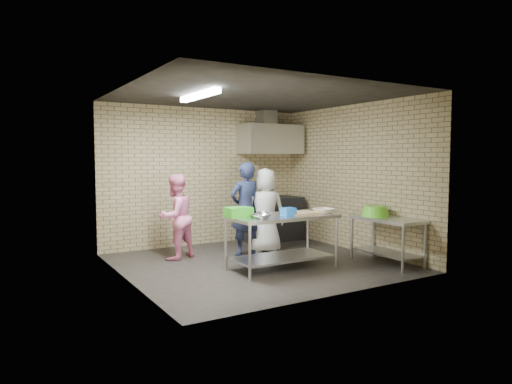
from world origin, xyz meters
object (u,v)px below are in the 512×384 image
bottle_red (268,143)px  woman_white (265,211)px  prep_table (282,242)px  green_basin (375,211)px  side_counter (387,241)px  woman_pink (175,217)px  bottle_green (283,144)px  green_crate (238,212)px  man_navy (245,209)px  blue_tub (288,212)px  stove (272,219)px

bottle_red → woman_white: (-0.85, -1.26, -1.26)m
prep_table → green_basin: (1.64, -0.35, 0.42)m
side_counter → woman_pink: size_ratio=0.83×
bottle_green → green_crate: bearing=-136.0°
side_counter → woman_white: (-1.25, 1.73, 0.39)m
prep_table → green_crate: 0.86m
green_basin → side_counter: bearing=-85.4°
man_navy → prep_table: bearing=85.6°
side_counter → man_navy: 2.46m
woman_pink → woman_white: 1.61m
green_basin → green_crate: bearing=168.7°
woman_pink → woman_white: size_ratio=0.94×
bottle_red → bottle_green: 0.40m
blue_tub → woman_pink: 2.01m
side_counter → woman_pink: bearing=143.4°
bottle_green → blue_tub: bearing=-122.8°
green_crate → blue_tub: green_crate is taller
prep_table → bottle_red: bottle_red is taller
blue_tub → woman_white: bearing=74.0°
green_basin → woman_white: woman_white is taller
bottle_red → woman_white: size_ratio=0.12×
side_counter → green_basin: size_ratio=2.61×
stove → green_crate: bearing=-133.2°
prep_table → green_basin: size_ratio=3.64×
blue_tub → woman_white: (0.35, 1.23, -0.13)m
stove → woman_white: woman_white is taller
bottle_red → man_navy: 2.11m
green_crate → prep_table: bearing=-9.7°
green_basin → woman_pink: (-2.80, 1.84, -0.11)m
stove → blue_tub: size_ratio=6.46×
side_counter → man_navy: size_ratio=0.73×
prep_table → bottle_green: bearing=55.3°
blue_tub → bottle_red: size_ratio=1.03×
bottle_red → blue_tub: bearing=-115.8°
woman_pink → woman_white: (1.56, -0.36, 0.04)m
side_counter → blue_tub: size_ratio=6.46×
blue_tub → woman_white: size_ratio=0.12×
woman_pink → man_navy: bearing=142.8°
green_basin → man_navy: size_ratio=0.28×
bottle_red → man_navy: (-1.24, -1.21, -1.21)m
green_basin → woman_pink: size_ratio=0.32×
prep_table → stove: 2.47m
woman_pink → bottle_red: bearing=178.2°
prep_table → bottle_red: size_ratio=9.29×
blue_tub → man_navy: (-0.03, 1.28, -0.08)m
blue_tub → green_basin: size_ratio=0.40×
blue_tub → man_navy: man_navy is taller
prep_table → woman_white: bearing=70.4°
side_counter → blue_tub: 1.76m
bottle_green → woman_pink: bearing=-162.3°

